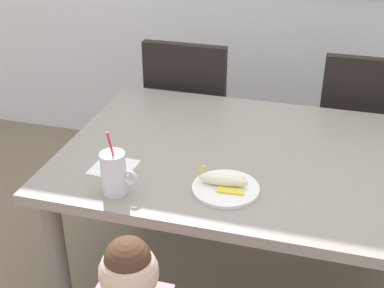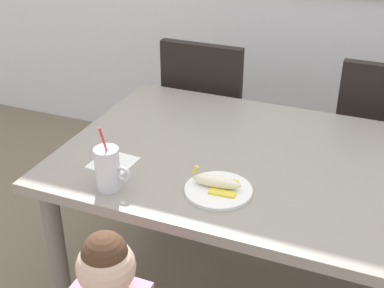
{
  "view_description": "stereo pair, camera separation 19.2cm",
  "coord_description": "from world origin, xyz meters",
  "px_view_note": "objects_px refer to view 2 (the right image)",
  "views": [
    {
      "loc": [
        0.26,
        -1.72,
        1.72
      ],
      "look_at": [
        -0.2,
        -0.1,
        0.81
      ],
      "focal_mm": 48.54,
      "sensor_mm": 36.0,
      "label": 1
    },
    {
      "loc": [
        0.44,
        -1.66,
        1.72
      ],
      "look_at": [
        -0.2,
        -0.1,
        0.81
      ],
      "focal_mm": 48.54,
      "sensor_mm": 36.0,
      "label": 2
    }
  ],
  "objects_px": {
    "dining_chair_left": "(209,114)",
    "milk_cup": "(108,171)",
    "dining_table": "(249,177)",
    "dining_chair_right": "(380,140)",
    "peeled_banana": "(217,182)",
    "paper_napkin": "(113,163)",
    "snack_plate": "(218,190)"
  },
  "relations": [
    {
      "from": "dining_chair_right",
      "to": "peeled_banana",
      "type": "relative_size",
      "value": 5.55
    },
    {
      "from": "milk_cup",
      "to": "snack_plate",
      "type": "distance_m",
      "value": 0.38
    },
    {
      "from": "dining_table",
      "to": "peeled_banana",
      "type": "distance_m",
      "value": 0.3
    },
    {
      "from": "dining_table",
      "to": "milk_cup",
      "type": "relative_size",
      "value": 5.67
    },
    {
      "from": "dining_chair_right",
      "to": "snack_plate",
      "type": "relative_size",
      "value": 4.17
    },
    {
      "from": "dining_chair_right",
      "to": "milk_cup",
      "type": "bearing_deg",
      "value": 53.75
    },
    {
      "from": "milk_cup",
      "to": "paper_napkin",
      "type": "xyz_separation_m",
      "value": [
        -0.07,
        0.15,
        -0.06
      ]
    },
    {
      "from": "dining_chair_right",
      "to": "paper_napkin",
      "type": "distance_m",
      "value": 1.34
    },
    {
      "from": "milk_cup",
      "to": "peeled_banana",
      "type": "height_order",
      "value": "milk_cup"
    },
    {
      "from": "dining_chair_left",
      "to": "milk_cup",
      "type": "height_order",
      "value": "milk_cup"
    },
    {
      "from": "dining_chair_left",
      "to": "milk_cup",
      "type": "xyz_separation_m",
      "value": [
        0.05,
        -1.1,
        0.27
      ]
    },
    {
      "from": "dining_chair_right",
      "to": "dining_chair_left",
      "type": "bearing_deg",
      "value": 1.9
    },
    {
      "from": "dining_chair_left",
      "to": "dining_chair_right",
      "type": "height_order",
      "value": "same"
    },
    {
      "from": "dining_table",
      "to": "dining_chair_right",
      "type": "relative_size",
      "value": 1.47
    },
    {
      "from": "paper_napkin",
      "to": "dining_table",
      "type": "bearing_deg",
      "value": 28.58
    },
    {
      "from": "dining_table",
      "to": "milk_cup",
      "type": "height_order",
      "value": "milk_cup"
    },
    {
      "from": "milk_cup",
      "to": "peeled_banana",
      "type": "relative_size",
      "value": 1.44
    },
    {
      "from": "snack_plate",
      "to": "paper_napkin",
      "type": "height_order",
      "value": "snack_plate"
    },
    {
      "from": "dining_chair_right",
      "to": "snack_plate",
      "type": "distance_m",
      "value": 1.13
    },
    {
      "from": "dining_chair_right",
      "to": "dining_table",
      "type": "bearing_deg",
      "value": 58.72
    },
    {
      "from": "dining_chair_left",
      "to": "milk_cup",
      "type": "distance_m",
      "value": 1.13
    },
    {
      "from": "dining_chair_right",
      "to": "milk_cup",
      "type": "height_order",
      "value": "milk_cup"
    },
    {
      "from": "dining_chair_left",
      "to": "peeled_banana",
      "type": "relative_size",
      "value": 5.55
    },
    {
      "from": "dining_chair_right",
      "to": "peeled_banana",
      "type": "height_order",
      "value": "dining_chair_right"
    },
    {
      "from": "dining_table",
      "to": "snack_plate",
      "type": "relative_size",
      "value": 6.13
    },
    {
      "from": "dining_chair_left",
      "to": "milk_cup",
      "type": "relative_size",
      "value": 3.86
    },
    {
      "from": "dining_chair_right",
      "to": "paper_napkin",
      "type": "relative_size",
      "value": 6.4
    },
    {
      "from": "paper_napkin",
      "to": "dining_chair_right",
      "type": "bearing_deg",
      "value": 47.51
    },
    {
      "from": "dining_table",
      "to": "peeled_banana",
      "type": "xyz_separation_m",
      "value": [
        -0.04,
        -0.27,
        0.13
      ]
    },
    {
      "from": "paper_napkin",
      "to": "dining_chair_left",
      "type": "bearing_deg",
      "value": 88.67
    },
    {
      "from": "milk_cup",
      "to": "dining_chair_right",
      "type": "bearing_deg",
      "value": 53.75
    },
    {
      "from": "snack_plate",
      "to": "peeled_banana",
      "type": "xyz_separation_m",
      "value": [
        -0.01,
        0.01,
        0.03
      ]
    }
  ]
}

